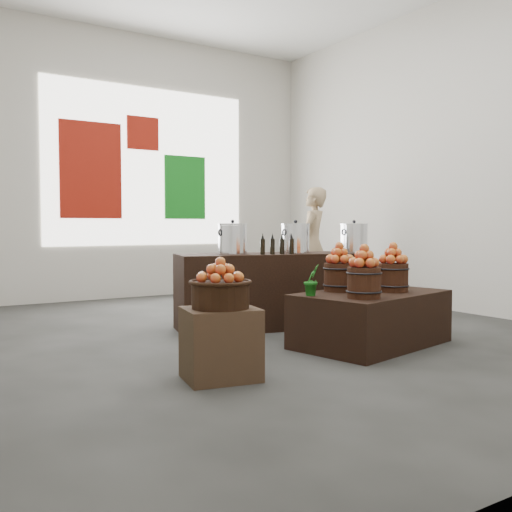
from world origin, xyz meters
TOP-DOWN VIEW (x-y plane):
  - ground at (0.00, 0.00)m, footprint 7.00×7.00m
  - back_wall at (0.00, 3.50)m, footprint 6.00×0.04m
  - back_opening at (0.30, 3.48)m, footprint 3.20×0.02m
  - deco_red_left at (-0.60, 3.47)m, footprint 0.90×0.04m
  - deco_green_right at (0.90, 3.47)m, footprint 0.70×0.04m
  - deco_red_upper at (0.20, 3.47)m, footprint 0.50×0.04m
  - crate at (-1.10, -1.32)m, footprint 0.58×0.51m
  - wicker_basket at (-1.10, -1.32)m, footprint 0.41×0.41m
  - apples_in_basket at (-1.10, -1.32)m, footprint 0.32×0.32m
  - display_table at (0.63, -1.04)m, footprint 1.56×1.15m
  - apple_bucket_front_left at (0.28, -1.31)m, footprint 0.28×0.28m
  - apples_in_bucket_front_left at (0.28, -1.31)m, footprint 0.21×0.21m
  - apple_bucket_front_right at (0.84, -1.11)m, footprint 0.28×0.28m
  - apples_in_bucket_front_right at (0.84, -1.11)m, footprint 0.21×0.21m
  - apple_bucket_rear at (0.44, -0.81)m, footprint 0.28×0.28m
  - apples_in_bucket_rear at (0.44, -0.81)m, footprint 0.21×0.21m
  - herb_garnish_right at (1.06, -0.77)m, footprint 0.31×0.29m
  - herb_garnish_left at (0.02, -0.95)m, footprint 0.18×0.16m
  - counter at (0.34, 0.22)m, footprint 2.04×1.08m
  - stock_pot_left at (-0.05, 0.32)m, footprint 0.30×0.30m
  - stock_pot_center at (0.64, 0.14)m, footprint 0.30×0.30m
  - stock_pot_right at (1.33, -0.03)m, footprint 0.30×0.30m
  - oil_cruets at (0.29, 0.03)m, footprint 0.29×0.12m
  - shopper at (2.00, 1.58)m, footprint 0.71×0.67m

SIDE VIEW (x-z plane):
  - ground at x=0.00m, z-range 0.00..0.00m
  - display_table at x=0.63m, z-range 0.00..0.49m
  - crate at x=-1.10m, z-range 0.00..0.51m
  - counter at x=0.34m, z-range 0.00..0.80m
  - wicker_basket at x=-1.10m, z-range 0.51..0.70m
  - apple_bucket_front_left at x=0.28m, z-range 0.49..0.75m
  - apple_bucket_front_right at x=0.84m, z-range 0.49..0.75m
  - apple_bucket_rear at x=0.44m, z-range 0.49..0.75m
  - herb_garnish_right at x=1.06m, z-range 0.49..0.76m
  - herb_garnish_left at x=0.02m, z-range 0.49..0.76m
  - apples_in_basket at x=-1.10m, z-range 0.70..0.87m
  - shopper at x=2.00m, z-range 0.00..1.64m
  - apples_in_bucket_front_left at x=0.28m, z-range 0.75..0.94m
  - apples_in_bucket_front_right at x=0.84m, z-range 0.75..0.94m
  - apples_in_bucket_rear at x=0.44m, z-range 0.75..0.94m
  - oil_cruets at x=0.29m, z-range 0.80..1.02m
  - stock_pot_left at x=-0.05m, z-range 0.80..1.10m
  - stock_pot_center at x=0.64m, z-range 0.80..1.10m
  - stock_pot_right at x=1.33m, z-range 0.80..1.10m
  - deco_green_right at x=0.90m, z-range 1.20..2.20m
  - deco_red_left at x=-0.60m, z-range 1.20..2.60m
  - back_wall at x=0.00m, z-range 0.00..4.00m
  - back_opening at x=0.30m, z-range 0.80..3.20m
  - deco_red_upper at x=0.20m, z-range 2.25..2.75m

